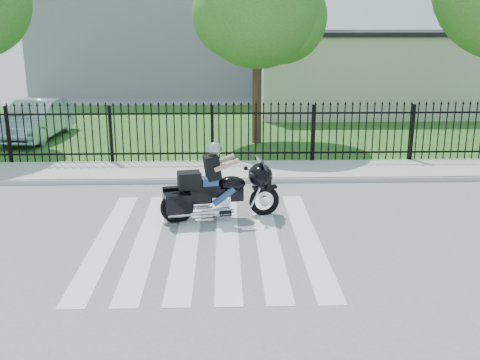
{
  "coord_description": "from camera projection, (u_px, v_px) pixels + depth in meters",
  "views": [
    {
      "loc": [
        0.35,
        -10.42,
        4.23
      ],
      "look_at": [
        0.67,
        0.8,
        1.0
      ],
      "focal_mm": 42.0,
      "sensor_mm": 36.0,
      "label": 1
    }
  ],
  "objects": [
    {
      "name": "building_low",
      "position": [
        365.0,
        74.0,
        26.25
      ],
      "size": [
        10.0,
        6.0,
        3.5
      ],
      "primitive_type": "cube",
      "color": "beige",
      "rests_on": "ground"
    },
    {
      "name": "parked_car",
      "position": [
        36.0,
        120.0,
        20.28
      ],
      "size": [
        1.87,
        4.4,
        1.41
      ],
      "primitive_type": "imported",
      "rotation": [
        0.0,
        0.0,
        -0.09
      ],
      "color": "#9EB6C7",
      "rests_on": "grass_strip"
    },
    {
      "name": "curb",
      "position": [
        211.0,
        181.0,
        14.99
      ],
      "size": [
        40.0,
        0.12,
        0.12
      ],
      "primitive_type": "cube",
      "color": "#ADAAA3",
      "rests_on": "ground"
    },
    {
      "name": "tree_mid",
      "position": [
        258.0,
        5.0,
        18.57
      ],
      "size": [
        4.2,
        4.2,
        6.78
      ],
      "color": "#382316",
      "rests_on": "ground"
    },
    {
      "name": "building_low_roof",
      "position": [
        368.0,
        33.0,
        25.74
      ],
      "size": [
        10.2,
        6.2,
        0.2
      ],
      "primitive_type": "cube",
      "color": "black",
      "rests_on": "building_low"
    },
    {
      "name": "crosswalk",
      "position": [
        207.0,
        239.0,
        11.17
      ],
      "size": [
        5.0,
        5.5,
        0.01
      ],
      "primitive_type": null,
      "color": "silver",
      "rests_on": "ground"
    },
    {
      "name": "ground",
      "position": [
        207.0,
        240.0,
        11.17
      ],
      "size": [
        120.0,
        120.0,
        0.0
      ],
      "primitive_type": "plane",
      "color": "slate",
      "rests_on": "ground"
    },
    {
      "name": "sidewalk",
      "position": [
        212.0,
        171.0,
        15.95
      ],
      "size": [
        40.0,
        2.0,
        0.12
      ],
      "primitive_type": "cube",
      "color": "#ADAAA3",
      "rests_on": "ground"
    },
    {
      "name": "grass_strip",
      "position": [
        215.0,
        127.0,
        22.69
      ],
      "size": [
        40.0,
        12.0,
        0.02
      ],
      "primitive_type": "cube",
      "color": "#23501B",
      "rests_on": "ground"
    },
    {
      "name": "iron_fence",
      "position": [
        212.0,
        135.0,
        16.68
      ],
      "size": [
        26.0,
        0.04,
        1.8
      ],
      "color": "black",
      "rests_on": "ground"
    },
    {
      "name": "motorcycle_rider",
      "position": [
        218.0,
        187.0,
        12.15
      ],
      "size": [
        2.63,
        1.21,
        1.76
      ],
      "rotation": [
        0.0,
        0.0,
        0.2
      ],
      "color": "black",
      "rests_on": "ground"
    }
  ]
}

